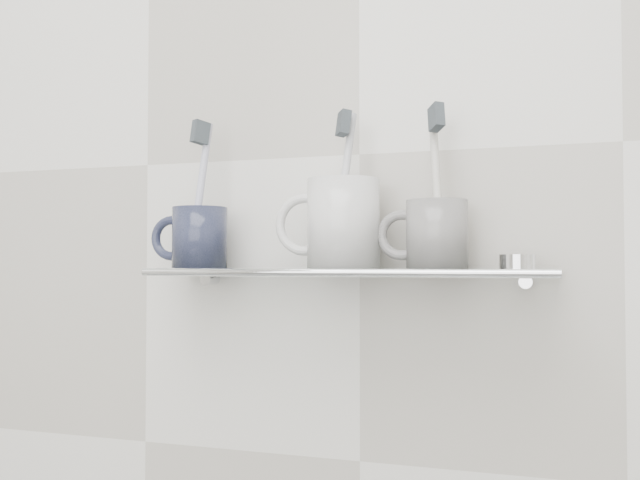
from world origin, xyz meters
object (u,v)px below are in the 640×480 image
at_px(mug_center, 344,224).
at_px(mug_right, 437,235).
at_px(shelf_glass, 346,272).
at_px(mug_left, 200,238).

relative_size(mug_center, mug_right, 1.36).
distance_m(shelf_glass, mug_right, 0.12).
bearing_deg(mug_center, mug_right, 6.32).
bearing_deg(mug_right, shelf_glass, -174.68).
relative_size(mug_left, mug_center, 0.73).
relative_size(shelf_glass, mug_right, 6.11).
distance_m(mug_left, mug_center, 0.20).
height_order(mug_center, mug_right, mug_center).
bearing_deg(mug_left, shelf_glass, 9.93).
distance_m(shelf_glass, mug_left, 0.21).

